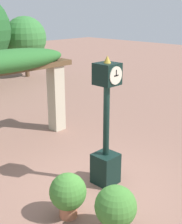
% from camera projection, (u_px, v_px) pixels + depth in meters
% --- Properties ---
extents(ground_plane, '(60.00, 60.00, 0.00)m').
position_uv_depth(ground_plane, '(98.00, 186.00, 7.63)').
color(ground_plane, '#8E6656').
extents(pedestal_clock, '(0.55, 0.55, 3.16)m').
position_uv_depth(pedestal_clock, '(106.00, 135.00, 7.40)').
color(pedestal_clock, black).
rests_on(pedestal_clock, ground).
extents(pergola, '(4.61, 1.04, 3.00)m').
position_uv_depth(pergola, '(9.00, 73.00, 9.32)').
color(pergola, '#BCB299').
rests_on(pergola, ground).
extents(potted_plant_near_left, '(0.81, 0.81, 0.97)m').
position_uv_depth(potted_plant_near_left, '(116.00, 208.00, 5.91)').
color(potted_plant_near_left, '#B26B4C').
rests_on(potted_plant_near_left, ground).
extents(potted_plant_near_right, '(0.77, 0.77, 0.97)m').
position_uv_depth(potted_plant_near_right, '(68.00, 193.00, 6.35)').
color(potted_plant_near_right, '#B26B4C').
rests_on(potted_plant_near_right, ground).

